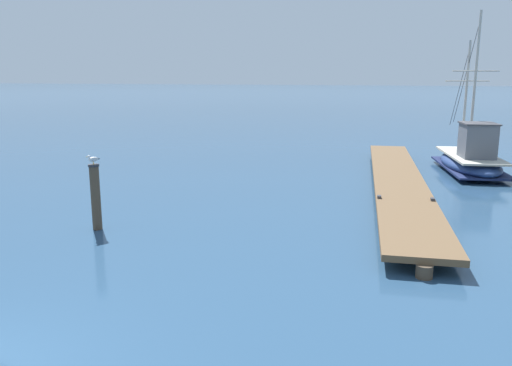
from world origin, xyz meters
The scene contains 4 objects.
floating_dock centered at (6.13, 14.94, 0.36)m, with size 3.04×17.93×0.53m.
fishing_boat_1 centered at (9.16, 19.16, 0.65)m, with size 2.95×7.09×6.89m.
mooring_piling centered at (-1.92, 7.37, 0.96)m, with size 0.30×0.30×1.84m.
perched_seagull centered at (-1.92, 7.37, 1.99)m, with size 0.28×0.33×0.27m.
Camera 1 is at (6.07, -4.71, 4.26)m, focal length 36.02 mm.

